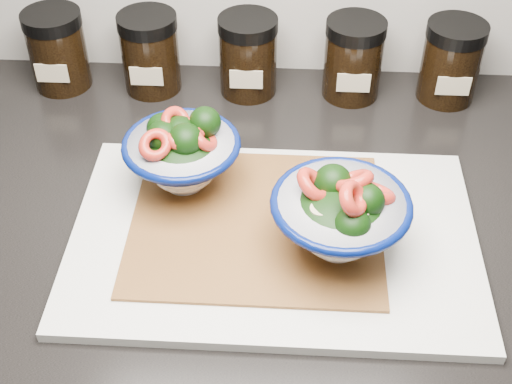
# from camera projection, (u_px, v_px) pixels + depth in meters

# --- Properties ---
(countertop) EXTENTS (3.50, 0.60, 0.04)m
(countertop) POSITION_uv_depth(u_px,v_px,m) (267.00, 217.00, 0.86)
(countertop) COLOR black
(countertop) RESTS_ON cabinet
(cutting_board) EXTENTS (0.45, 0.30, 0.01)m
(cutting_board) POSITION_uv_depth(u_px,v_px,m) (274.00, 238.00, 0.79)
(cutting_board) COLOR silver
(cutting_board) RESTS_ON countertop
(bamboo_mat) EXTENTS (0.28, 0.24, 0.00)m
(bamboo_mat) POSITION_uv_depth(u_px,v_px,m) (256.00, 222.00, 0.80)
(bamboo_mat) COLOR #A16830
(bamboo_mat) RESTS_ON cutting_board
(bowl_left) EXTENTS (0.14, 0.14, 0.10)m
(bowl_left) POSITION_uv_depth(u_px,v_px,m) (182.00, 153.00, 0.82)
(bowl_left) COLOR white
(bowl_left) RESTS_ON bamboo_mat
(bowl_right) EXTENTS (0.15, 0.15, 0.11)m
(bowl_right) POSITION_uv_depth(u_px,v_px,m) (341.00, 215.00, 0.74)
(bowl_right) COLOR white
(bowl_right) RESTS_ON bamboo_mat
(spice_jar_a) EXTENTS (0.08, 0.08, 0.11)m
(spice_jar_a) POSITION_uv_depth(u_px,v_px,m) (57.00, 50.00, 1.00)
(spice_jar_a) COLOR black
(spice_jar_a) RESTS_ON countertop
(spice_jar_b) EXTENTS (0.08, 0.08, 0.11)m
(spice_jar_b) POSITION_uv_depth(u_px,v_px,m) (150.00, 52.00, 0.99)
(spice_jar_b) COLOR black
(spice_jar_b) RESTS_ON countertop
(spice_jar_c) EXTENTS (0.08, 0.08, 0.11)m
(spice_jar_c) POSITION_uv_depth(u_px,v_px,m) (248.00, 55.00, 0.98)
(spice_jar_c) COLOR black
(spice_jar_c) RESTS_ON countertop
(spice_jar_d) EXTENTS (0.08, 0.08, 0.11)m
(spice_jar_d) POSITION_uv_depth(u_px,v_px,m) (353.00, 59.00, 0.98)
(spice_jar_d) COLOR black
(spice_jar_d) RESTS_ON countertop
(spice_jar_e) EXTENTS (0.08, 0.08, 0.11)m
(spice_jar_e) POSITION_uv_depth(u_px,v_px,m) (451.00, 62.00, 0.97)
(spice_jar_e) COLOR black
(spice_jar_e) RESTS_ON countertop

